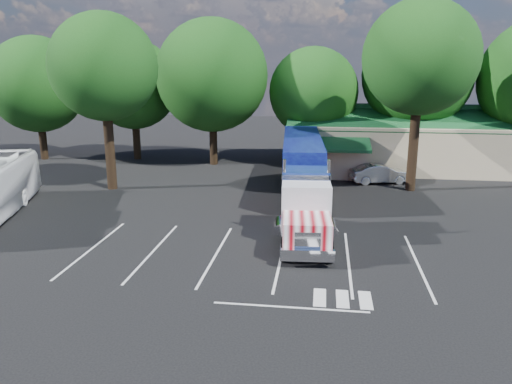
# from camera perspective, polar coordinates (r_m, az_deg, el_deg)

# --- Properties ---
(ground) EXTENTS (120.00, 120.00, 0.00)m
(ground) POSITION_cam_1_polar(r_m,az_deg,el_deg) (30.27, -2.18, -2.99)
(ground) COLOR black
(ground) RESTS_ON ground
(event_hall) EXTENTS (24.20, 14.12, 5.55)m
(event_hall) POSITION_cam_1_polar(r_m,az_deg,el_deg) (47.56, 18.30, 5.44)
(event_hall) COLOR #BDA88D
(event_hall) RESTS_ON ground
(tree_row_a) EXTENTS (9.00, 9.00, 11.68)m
(tree_row_a) POSITION_cam_1_polar(r_m,az_deg,el_deg) (52.48, -23.74, 11.19)
(tree_row_a) COLOR black
(tree_row_a) RESTS_ON ground
(tree_row_b) EXTENTS (8.40, 8.40, 11.35)m
(tree_row_b) POSITION_cam_1_polar(r_m,az_deg,el_deg) (49.67, -13.85, 11.82)
(tree_row_b) COLOR black
(tree_row_b) RESTS_ON ground
(tree_row_c) EXTENTS (10.00, 10.00, 13.05)m
(tree_row_c) POSITION_cam_1_polar(r_m,az_deg,el_deg) (45.76, -5.05, 13.12)
(tree_row_c) COLOR black
(tree_row_c) RESTS_ON ground
(tree_row_d) EXTENTS (8.00, 8.00, 10.60)m
(tree_row_d) POSITION_cam_1_polar(r_m,az_deg,el_deg) (46.02, 6.58, 11.27)
(tree_row_d) COLOR black
(tree_row_d) RESTS_ON ground
(tree_row_e) EXTENTS (9.60, 9.60, 12.90)m
(tree_row_e) POSITION_cam_1_polar(r_m,az_deg,el_deg) (47.13, 17.92, 12.59)
(tree_row_e) COLOR black
(tree_row_e) RESTS_ON ground
(tree_near_left) EXTENTS (7.60, 7.60, 12.65)m
(tree_near_left) POSITION_cam_1_polar(r_m,az_deg,el_deg) (37.78, -17.01, 13.46)
(tree_near_left) COLOR black
(tree_near_left) RESTS_ON ground
(tree_near_right) EXTENTS (8.00, 8.00, 13.50)m
(tree_near_right) POSITION_cam_1_polar(r_m,az_deg,el_deg) (37.50, 18.27, 14.36)
(tree_near_right) COLOR black
(tree_near_right) RESTS_ON ground
(semi_truck) EXTENTS (4.09, 20.50, 4.27)m
(semi_truck) POSITION_cam_1_polar(r_m,az_deg,el_deg) (33.03, 5.38, 2.77)
(semi_truck) COLOR black
(semi_truck) RESTS_ON ground
(woman) EXTENTS (0.73, 0.81, 1.86)m
(woman) POSITION_cam_1_polar(r_m,az_deg,el_deg) (23.88, 6.03, -5.57)
(woman) COLOR black
(woman) RESTS_ON ground
(bicycle) EXTENTS (1.11, 1.81, 0.90)m
(bicycle) POSITION_cam_1_polar(r_m,az_deg,el_deg) (37.46, 6.09, 1.07)
(bicycle) COLOR black
(bicycle) RESTS_ON ground
(silver_sedan) EXTENTS (4.81, 2.64, 1.50)m
(silver_sedan) POSITION_cam_1_polar(r_m,az_deg,el_deg) (40.07, 13.99, 2.04)
(silver_sedan) COLOR #B4B8BC
(silver_sedan) RESTS_ON ground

